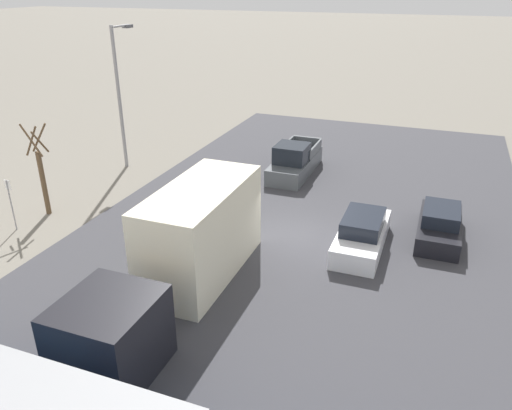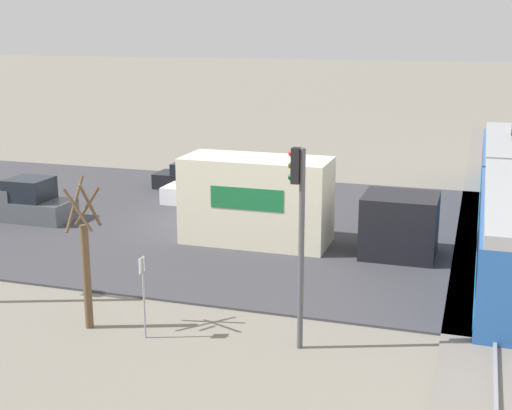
{
  "view_description": "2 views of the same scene",
  "coord_description": "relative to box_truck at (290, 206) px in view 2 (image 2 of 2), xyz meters",
  "views": [
    {
      "loc": [
        -5.17,
        18.87,
        10.46
      ],
      "look_at": [
        0.56,
        3.78,
        3.13
      ],
      "focal_mm": 35.0,
      "sensor_mm": 36.0,
      "label": 1
    },
    {
      "loc": [
        29.38,
        12.51,
        8.71
      ],
      "look_at": [
        2.77,
        4.07,
        1.67
      ],
      "focal_mm": 50.0,
      "sensor_mm": 36.0,
      "label": 2
    }
  ],
  "objects": [
    {
      "name": "ground_plane",
      "position": [
        -2.65,
        -5.45,
        -1.7
      ],
      "size": [
        320.0,
        320.0,
        0.0
      ],
      "primitive_type": "plane",
      "color": "slate"
    },
    {
      "name": "road_surface",
      "position": [
        -2.65,
        -5.45,
        -1.66
      ],
      "size": [
        19.24,
        40.31,
        0.08
      ],
      "color": "#38383D",
      "rests_on": "ground"
    },
    {
      "name": "sedan_car_0",
      "position": [
        -5.39,
        -5.52,
        -1.01
      ],
      "size": [
        1.82,
        4.68,
        1.47
      ],
      "color": "silver",
      "rests_on": "ground"
    },
    {
      "name": "street_tree",
      "position": [
        9.49,
        -3.6,
        0.35
      ],
      "size": [
        1.07,
        0.89,
        4.5
      ],
      "color": "brown",
      "rests_on": "ground"
    },
    {
      "name": "box_truck",
      "position": [
        0.0,
        0.0,
        0.0
      ],
      "size": [
        2.56,
        10.15,
        3.52
      ],
      "color": "black",
      "rests_on": "ground"
    },
    {
      "name": "sedan_car_1",
      "position": [
        -8.42,
        -7.61,
        -1.04
      ],
      "size": [
        1.77,
        4.3,
        1.41
      ],
      "color": "black",
      "rests_on": "ground"
    },
    {
      "name": "traffic_light_pole",
      "position": [
        8.95,
        2.62,
        1.92
      ],
      "size": [
        0.28,
        0.47,
        5.63
      ],
      "color": "#47474C",
      "rests_on": "ground"
    },
    {
      "name": "no_parking_sign",
      "position": [
        9.66,
        -1.7,
        -0.23
      ],
      "size": [
        0.32,
        0.08,
        2.42
      ],
      "color": "gray",
      "rests_on": "ground"
    },
    {
      "name": "rail_bed",
      "position": [
        -2.65,
        8.6,
        -1.65
      ],
      "size": [
        70.67,
        4.4,
        0.22
      ],
      "color": "slate",
      "rests_on": "ground"
    },
    {
      "name": "pickup_truck",
      "position": [
        -0.21,
        -12.92,
        -0.89
      ],
      "size": [
        1.92,
        5.32,
        1.93
      ],
      "color": "#4C5156",
      "rests_on": "ground"
    }
  ]
}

